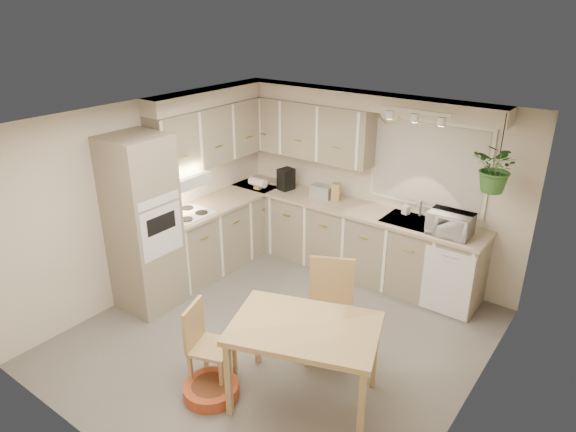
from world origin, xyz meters
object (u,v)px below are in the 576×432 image
(chair_back, at_px, (329,313))
(pet_bed, at_px, (211,390))
(microwave, at_px, (450,221))
(chair_left, at_px, (212,345))
(dining_table, at_px, (304,363))
(braided_rug, at_px, (290,333))

(chair_back, distance_m, pet_bed, 1.36)
(pet_bed, height_order, microwave, microwave)
(chair_back, bearing_deg, chair_left, 28.85)
(dining_table, bearing_deg, chair_left, -159.43)
(chair_left, xyz_separation_m, chair_back, (0.69, 0.99, 0.10))
(chair_back, height_order, microwave, microwave)
(chair_back, relative_size, pet_bed, 1.98)
(chair_left, distance_m, pet_bed, 0.41)
(chair_back, bearing_deg, braided_rug, -33.85)
(chair_left, xyz_separation_m, microwave, (1.26, 2.64, 0.69))
(pet_bed, bearing_deg, microwave, 67.76)
(dining_table, bearing_deg, pet_bed, -146.69)
(braided_rug, distance_m, pet_bed, 1.23)
(dining_table, height_order, chair_back, chair_back)
(braided_rug, distance_m, microwave, 2.23)
(dining_table, xyz_separation_m, microwave, (0.42, 2.32, 0.70))
(chair_back, height_order, pet_bed, chair_back)
(braided_rug, bearing_deg, pet_bed, -91.03)
(chair_left, height_order, braided_rug, chair_left)
(pet_bed, bearing_deg, dining_table, 33.31)
(chair_left, distance_m, chair_back, 1.21)
(braided_rug, xyz_separation_m, microwave, (1.12, 1.58, 1.10))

